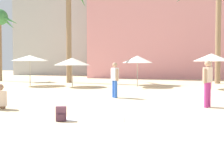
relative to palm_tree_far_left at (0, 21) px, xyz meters
name	(u,v)px	position (x,y,z in m)	size (l,w,h in m)	color
hotel_pink	(196,14)	(19.68, 11.37, 2.11)	(25.73, 9.09, 15.85)	pink
palm_tree_far_left	(0,21)	(0.00, 0.00, 0.00)	(4.46, 4.43, 7.03)	brown
cafe_umbrella_0	(211,57)	(18.77, -5.02, -3.72)	(2.40, 2.40, 2.35)	gray
cafe_umbrella_1	(30,58)	(5.64, -4.65, -3.70)	(2.77, 2.77, 2.33)	gray
cafe_umbrella_2	(137,59)	(13.83, -4.15, -3.82)	(2.22, 2.22, 2.27)	gray
cafe_umbrella_3	(72,62)	(9.14, -4.94, -3.97)	(2.68, 2.68, 2.12)	gray
beach_towel	(95,118)	(13.62, -15.59, -5.81)	(1.76, 0.94, 0.01)	white
backpack	(61,114)	(12.78, -16.17, -5.61)	(0.34, 0.31, 0.42)	#5C3546
person_far_left	(115,78)	(13.34, -10.67, -4.87)	(0.46, 0.52, 1.72)	blue
person_mid_right	(208,81)	(17.30, -12.82, -4.83)	(0.41, 0.56, 1.78)	#B7337F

